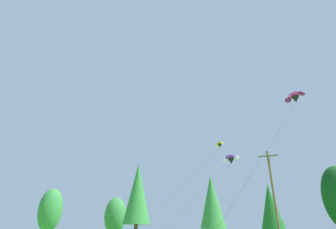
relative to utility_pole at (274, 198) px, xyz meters
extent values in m
ellipsoid|color=#2D7033|center=(-44.12, 12.09, 0.71)|extent=(4.79, 4.79, 8.69)
ellipsoid|color=#2D7033|center=(-30.29, 15.26, -0.57)|extent=(4.22, 4.22, 7.04)
cone|color=#2D7033|center=(-23.05, 10.58, 2.98)|extent=(4.74, 4.74, 10.57)
cone|color=#2D7033|center=(-9.78, 11.57, 1.11)|extent=(4.09, 4.09, 8.38)
cone|color=#19561E|center=(-0.87, 12.82, -0.03)|extent=(3.69, 3.69, 7.04)
cylinder|color=brown|center=(0.00, 0.00, -0.27)|extent=(0.26, 0.26, 11.50)
cube|color=brown|center=(0.00, 0.00, 4.88)|extent=(2.20, 0.14, 0.14)
ellipsoid|color=orange|center=(-8.30, 14.60, 11.77)|extent=(1.46, 1.46, 0.59)
ellipsoid|color=yellow|center=(-7.72, 14.01, 11.54)|extent=(0.91, 0.84, 0.72)
ellipsoid|color=yellow|center=(-8.88, 15.19, 11.54)|extent=(0.84, 0.91, 0.72)
cone|color=black|center=(-8.26, 14.65, 11.27)|extent=(1.05, 1.05, 0.64)
cylinder|color=black|center=(-12.50, 5.63, 3.27)|extent=(8.51, 18.04, 15.36)
ellipsoid|color=purple|center=(-4.62, 1.32, 5.53)|extent=(1.65, 1.30, 0.73)
ellipsoid|color=silver|center=(-3.78, 0.99, 5.28)|extent=(0.87, 0.91, 0.85)
ellipsoid|color=silver|center=(-5.47, 1.64, 5.28)|extent=(0.95, 0.91, 0.85)
cone|color=black|center=(-4.60, 1.39, 4.97)|extent=(1.05, 1.05, 0.70)
cylinder|color=black|center=(-7.59, -4.70, -0.10)|extent=(5.99, 12.18, 9.47)
ellipsoid|color=#D12893|center=(4.36, 1.07, 12.88)|extent=(1.95, 1.90, 0.80)
ellipsoid|color=#66144C|center=(5.15, 0.37, 12.58)|extent=(1.19, 1.15, 0.95)
ellipsoid|color=#66144C|center=(3.57, 1.76, 12.58)|extent=(1.15, 1.21, 0.95)
cone|color=black|center=(4.42, 1.14, 12.23)|extent=(1.33, 1.33, 0.81)
cylinder|color=black|center=(-0.33, -5.42, 3.71)|extent=(9.52, 13.14, 16.24)
camera|label=1|loc=(0.34, -33.59, -3.46)|focal=28.50mm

